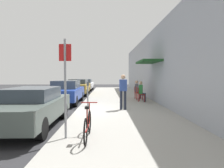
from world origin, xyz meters
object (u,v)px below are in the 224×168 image
Objects in this scene: parked_car_1 at (66,92)px; pedestrian_standing at (123,89)px; parked_car_3 at (85,84)px; cafe_chair_0 at (141,94)px; parked_car_2 at (78,87)px; bicycle_0 at (88,125)px; cafe_chair_1 at (139,92)px; cafe_chair_2 at (137,91)px; parking_meter at (88,92)px; parked_car_0 at (31,107)px; seated_patron_2 at (137,89)px; street_sign at (65,81)px; seated_patron_0 at (142,91)px.

pedestrian_standing reaches higher than parked_car_1.
parked_car_3 reaches higher than cafe_chair_0.
parked_car_2 is 13.01m from bicycle_0.
cafe_chair_1 is 1.00× the size of cafe_chair_2.
parked_car_0 is at bearing -111.36° from parking_meter.
pedestrian_standing is (3.37, -14.01, 0.41)m from parked_car_3.
parked_car_2 is at bearing 141.70° from seated_patron_2.
seated_patron_2 is (4.79, -3.78, 0.06)m from parked_car_2.
parked_car_0 is at bearing -90.00° from parked_car_1.
parked_car_0 is 5.80m from parked_car_1.
cafe_chair_1 is at bearing 72.21° from bicycle_0.
parking_meter is 0.77× the size of bicycle_0.
parking_meter is 1.52× the size of cafe_chair_0.
cafe_chair_2 is (4.73, -9.39, -0.08)m from parked_car_3.
cafe_chair_2 is at bearing 47.10° from parking_meter.
seated_patron_2 is at bearing -13.27° from cafe_chair_2.
parked_car_1 is at bearing 101.46° from street_sign.
bicycle_0 is 1.33× the size of seated_patron_0.
street_sign reaches higher than seated_patron_0.
bicycle_0 is at bearing -106.21° from cafe_chair_2.
parked_car_0 is 4.38m from pedestrian_standing.
parked_car_0 is 2.59× the size of pedestrian_standing.
seated_patron_2 reaches higher than cafe_chair_0.
seated_patron_0 reaches higher than cafe_chair_0.
pedestrian_standing is at bearing 66.78° from street_sign.
parking_meter is (1.55, -1.83, 0.14)m from parked_car_1.
cafe_chair_1 is 4.03m from pedestrian_standing.
cafe_chair_2 is 4.84m from pedestrian_standing.
seated_patron_0 is (0.06, -0.02, 0.19)m from cafe_chair_0.
street_sign is (1.50, -12.75, 0.89)m from parked_car_2.
street_sign is at bearing -85.33° from parked_car_3.
cafe_chair_0 is (2.64, 7.36, 0.14)m from bicycle_0.
seated_patron_0 is at bearing 65.65° from street_sign.
parked_car_3 is 5.06× the size of cafe_chair_2.
cafe_chair_1 is 0.86m from cafe_chair_2.
cafe_chair_0 is at bearing 65.04° from pedestrian_standing.
parking_meter is 2.20m from pedestrian_standing.
parked_car_0 is at bearing -90.00° from parked_car_2.
pedestrian_standing is at bearing 73.90° from bicycle_0.
cafe_chair_0 and cafe_chair_1 have the same top height.
pedestrian_standing is at bearing -41.99° from parked_car_1.
street_sign is at bearing -113.92° from cafe_chair_0.
cafe_chair_1 is at bearing -44.37° from parked_car_2.
parked_car_3 is at bearing 113.29° from seated_patron_0.
seated_patron_0 is at bearing 49.76° from parked_car_0.
parked_car_3 is 2.59× the size of pedestrian_standing.
parked_car_0 is 5.06× the size of cafe_chair_0.
parked_car_3 is at bearing 94.67° from street_sign.
pedestrian_standing reaches higher than parked_car_3.
seated_patron_0 is at bearing -66.71° from parked_car_3.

